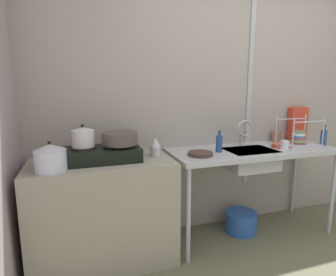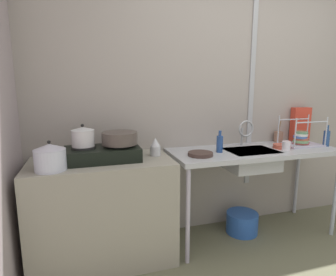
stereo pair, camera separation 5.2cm
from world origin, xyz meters
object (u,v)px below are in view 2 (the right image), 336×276
object	(u,v)px
pot_beside_stove	(50,157)
faucet	(246,130)
bottle_by_rack	(326,138)
dish_rack	(301,140)
small_bowl_on_drainboard	(282,146)
pot_on_left_burner	(83,137)
frying_pan	(200,154)
utensil_jar	(278,137)
bottle_by_sink	(220,143)
bucket_on_floor	(242,223)
sink_basin	(251,160)
stove	(102,154)
cup_by_rack	(286,146)
percolator	(155,147)
pot_on_right_burner	(120,138)
cereal_box	(300,124)

from	to	relation	value
pot_beside_stove	faucet	world-z (taller)	faucet
bottle_by_rack	dish_rack	bearing A→B (deg)	153.21
pot_beside_stove	small_bowl_on_drainboard	world-z (taller)	pot_beside_stove
small_bowl_on_drainboard	bottle_by_rack	bearing A→B (deg)	-5.51
pot_on_left_burner	dish_rack	xyz separation A→B (m)	(2.03, 0.02, -0.14)
frying_pan	utensil_jar	xyz separation A→B (m)	(1.01, 0.30, 0.04)
pot_on_left_burner	bottle_by_rack	xyz separation A→B (m)	(2.23, -0.08, -0.11)
small_bowl_on_drainboard	bottle_by_sink	size ratio (longest dim) A/B	0.81
pot_on_left_burner	bucket_on_floor	distance (m)	1.71
utensil_jar	frying_pan	bearing A→B (deg)	-163.24
sink_basin	bucket_on_floor	world-z (taller)	sink_basin
pot_on_left_burner	small_bowl_on_drainboard	world-z (taller)	pot_on_left_burner
sink_basin	bottle_by_rack	world-z (taller)	bottle_by_rack
stove	dish_rack	distance (m)	1.89
faucet	cup_by_rack	distance (m)	0.38
bottle_by_rack	percolator	bearing A→B (deg)	176.01
faucet	cup_by_rack	size ratio (longest dim) A/B	3.14
pot_on_right_burner	sink_basin	xyz separation A→B (m)	(1.17, -0.03, -0.26)
sink_basin	frying_pan	world-z (taller)	frying_pan
percolator	dish_rack	distance (m)	1.46
frying_pan	dish_rack	bearing A→B (deg)	5.11
pot_beside_stove	small_bowl_on_drainboard	xyz separation A→B (m)	(1.98, 0.12, -0.08)
frying_pan	small_bowl_on_drainboard	world-z (taller)	small_bowl_on_drainboard
pot_on_right_burner	frying_pan	size ratio (longest dim) A/B	1.32
dish_rack	cup_by_rack	bearing A→B (deg)	-155.01
pot_on_left_burner	small_bowl_on_drainboard	xyz separation A→B (m)	(1.76, -0.04, -0.18)
stove	cup_by_rack	size ratio (longest dim) A/B	6.98
pot_on_right_burner	percolator	xyz separation A→B (m)	(0.29, 0.03, -0.10)
pot_on_right_burner	cereal_box	bearing A→B (deg)	6.80
cup_by_rack	bottle_by_rack	bearing A→B (deg)	3.28
small_bowl_on_drainboard	utensil_jar	distance (m)	0.31
pot_on_right_burner	bottle_by_sink	distance (m)	0.87
pot_on_right_burner	sink_basin	distance (m)	1.20
cup_by_rack	faucet	bearing A→B (deg)	141.85
cup_by_rack	bucket_on_floor	world-z (taller)	cup_by_rack
percolator	cereal_box	distance (m)	1.64
faucet	frying_pan	world-z (taller)	faucet
cup_by_rack	cereal_box	distance (m)	0.58
pot_beside_stove	dish_rack	world-z (taller)	dish_rack
percolator	faucet	size ratio (longest dim) A/B	0.59
pot_on_right_burner	utensil_jar	size ratio (longest dim) A/B	1.25
pot_on_right_burner	dish_rack	bearing A→B (deg)	0.65
bottle_by_sink	utensil_jar	xyz separation A→B (m)	(0.80, 0.23, -0.02)
sink_basin	dish_rack	world-z (taller)	dish_rack
sink_basin	faucet	size ratio (longest dim) A/B	1.74
frying_pan	bottle_by_sink	world-z (taller)	bottle_by_sink
bottle_by_sink	pot_beside_stove	bearing A→B (deg)	-173.60
pot_on_left_burner	bottle_by_sink	xyz separation A→B (m)	(1.14, -0.01, -0.12)
pot_beside_stove	small_bowl_on_drainboard	size ratio (longest dim) A/B	1.37
stove	cereal_box	distance (m)	2.08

